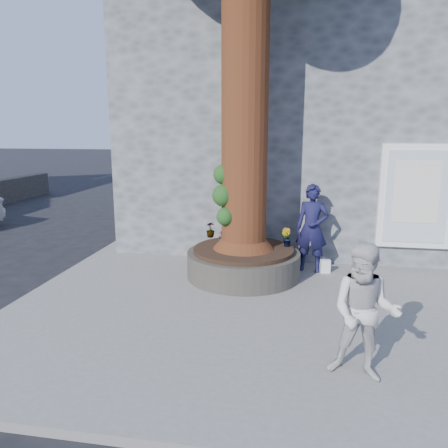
# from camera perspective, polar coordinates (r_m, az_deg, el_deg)

# --- Properties ---
(ground) EXTENTS (120.00, 120.00, 0.00)m
(ground) POSITION_cam_1_polar(r_m,az_deg,el_deg) (7.45, -5.78, -12.24)
(ground) COLOR black
(ground) RESTS_ON ground
(pavement) EXTENTS (9.00, 8.00, 0.12)m
(pavement) POSITION_cam_1_polar(r_m,az_deg,el_deg) (8.11, 6.58, -9.71)
(pavement) COLOR slate
(pavement) RESTS_ON ground
(yellow_line) EXTENTS (0.10, 30.00, 0.01)m
(yellow_line) POSITION_cam_1_polar(r_m,az_deg,el_deg) (9.51, -22.24, -7.60)
(yellow_line) COLOR yellow
(yellow_line) RESTS_ON ground
(stone_shop) EXTENTS (10.30, 8.30, 6.30)m
(stone_shop) POSITION_cam_1_polar(r_m,az_deg,el_deg) (13.73, 12.78, 12.26)
(stone_shop) COLOR #505456
(stone_shop) RESTS_ON ground
(planter) EXTENTS (2.30, 2.30, 0.60)m
(planter) POSITION_cam_1_polar(r_m,az_deg,el_deg) (8.99, 2.55, -5.04)
(planter) COLOR black
(planter) RESTS_ON pavement
(man) EXTENTS (0.74, 0.56, 1.86)m
(man) POSITION_cam_1_polar(r_m,az_deg,el_deg) (9.36, 11.42, -0.55)
(man) COLOR #151438
(man) RESTS_ON pavement
(woman) EXTENTS (0.95, 0.82, 1.69)m
(woman) POSITION_cam_1_polar(r_m,az_deg,el_deg) (5.52, 17.91, -10.93)
(woman) COLOR beige
(woman) RESTS_ON pavement
(shopping_bag) EXTENTS (0.22, 0.16, 0.28)m
(shopping_bag) POSITION_cam_1_polar(r_m,az_deg,el_deg) (9.48, 13.08, -5.40)
(shopping_bag) COLOR white
(shopping_bag) RESTS_ON pavement
(plant_a) EXTENTS (0.20, 0.20, 0.32)m
(plant_a) POSITION_cam_1_polar(r_m,az_deg,el_deg) (9.34, 8.20, -1.52)
(plant_a) COLOR gray
(plant_a) RESTS_ON planter
(plant_b) EXTENTS (0.29, 0.29, 0.38)m
(plant_b) POSITION_cam_1_polar(r_m,az_deg,el_deg) (9.07, 8.15, -1.73)
(plant_b) COLOR gray
(plant_b) RESTS_ON planter
(plant_c) EXTENTS (0.27, 0.27, 0.35)m
(plant_c) POSITION_cam_1_polar(r_m,az_deg,el_deg) (9.75, -1.78, -0.72)
(plant_c) COLOR gray
(plant_c) RESTS_ON planter
(plant_d) EXTENTS (0.32, 0.34, 0.32)m
(plant_d) POSITION_cam_1_polar(r_m,az_deg,el_deg) (9.70, 2.56, -0.88)
(plant_d) COLOR gray
(plant_d) RESTS_ON planter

